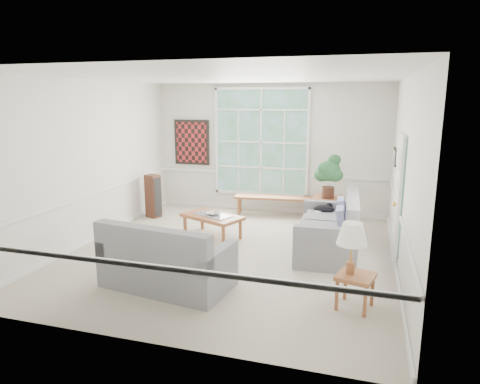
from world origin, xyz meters
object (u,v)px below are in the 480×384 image
object	(u,v)px
loveseat_front	(167,254)
side_table	(355,291)
coffee_table	(212,226)
loveseat_right	(328,224)
end_table	(327,211)

from	to	relation	value
loveseat_front	side_table	world-z (taller)	loveseat_front
loveseat_front	coffee_table	bearing A→B (deg)	102.07
loveseat_right	loveseat_front	xyz separation A→B (m)	(-2.07, -2.05, -0.03)
loveseat_right	loveseat_front	bearing A→B (deg)	-137.64
side_table	loveseat_right	bearing A→B (deg)	104.95
coffee_table	end_table	xyz separation A→B (m)	(2.08, 1.46, 0.09)
loveseat_right	coffee_table	world-z (taller)	loveseat_right
coffee_table	side_table	xyz separation A→B (m)	(2.76, -2.23, 0.01)
loveseat_right	coffee_table	distance (m)	2.27
end_table	side_table	xyz separation A→B (m)	(0.68, -3.69, -0.08)
loveseat_front	coffee_table	size ratio (longest dim) A/B	1.54
loveseat_right	end_table	world-z (taller)	loveseat_right
loveseat_right	side_table	size ratio (longest dim) A/B	4.19
loveseat_right	side_table	bearing A→B (deg)	-77.32
loveseat_front	side_table	size ratio (longest dim) A/B	3.95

